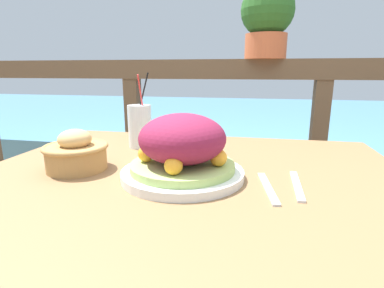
{
  "coord_description": "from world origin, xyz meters",
  "views": [
    {
      "loc": [
        0.16,
        -0.71,
        1.01
      ],
      "look_at": [
        -0.0,
        0.06,
        0.82
      ],
      "focal_mm": 28.0,
      "sensor_mm": 36.0,
      "label": 1
    }
  ],
  "objects_px": {
    "potted_plant": "(267,18)",
    "drink_glass": "(140,126)",
    "salad_plate": "(182,150)",
    "bread_basket": "(76,153)"
  },
  "relations": [
    {
      "from": "salad_plate",
      "to": "bread_basket",
      "type": "relative_size",
      "value": 1.79
    },
    {
      "from": "salad_plate",
      "to": "potted_plant",
      "type": "xyz_separation_m",
      "value": [
        0.2,
        0.78,
        0.41
      ]
    },
    {
      "from": "salad_plate",
      "to": "drink_glass",
      "type": "bearing_deg",
      "value": 128.43
    },
    {
      "from": "potted_plant",
      "to": "drink_glass",
      "type": "bearing_deg",
      "value": -128.59
    },
    {
      "from": "drink_glass",
      "to": "bread_basket",
      "type": "distance_m",
      "value": 0.27
    },
    {
      "from": "salad_plate",
      "to": "potted_plant",
      "type": "height_order",
      "value": "potted_plant"
    },
    {
      "from": "drink_glass",
      "to": "bread_basket",
      "type": "xyz_separation_m",
      "value": [
        -0.08,
        -0.26,
        -0.03
      ]
    },
    {
      "from": "drink_glass",
      "to": "potted_plant",
      "type": "bearing_deg",
      "value": 51.41
    },
    {
      "from": "salad_plate",
      "to": "potted_plant",
      "type": "relative_size",
      "value": 0.91
    },
    {
      "from": "salad_plate",
      "to": "bread_basket",
      "type": "height_order",
      "value": "salad_plate"
    }
  ]
}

